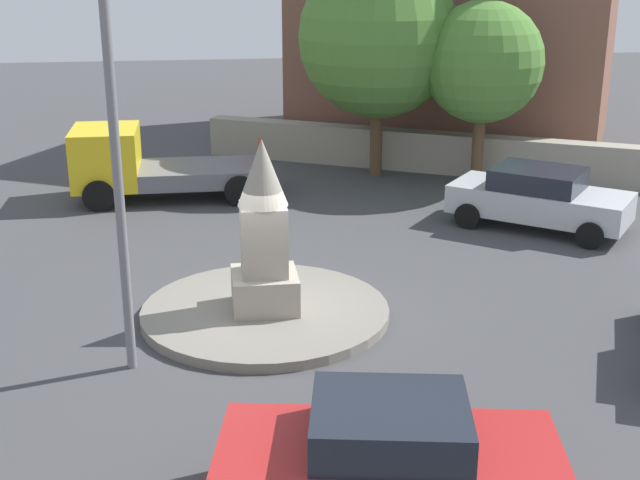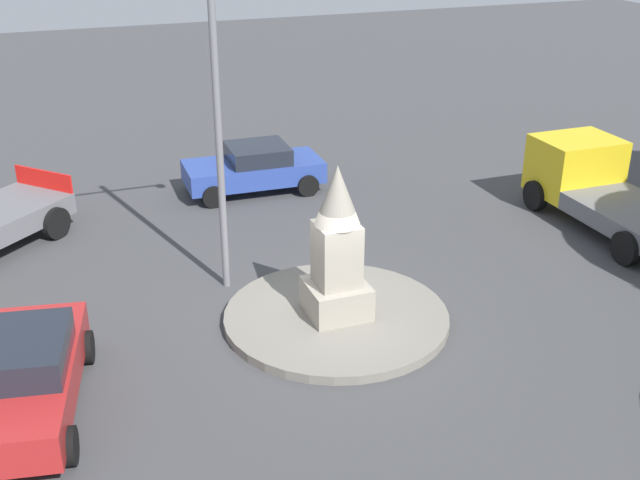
% 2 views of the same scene
% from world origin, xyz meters
% --- Properties ---
extents(ground_plane, '(80.00, 80.00, 0.00)m').
position_xyz_m(ground_plane, '(0.00, 0.00, 0.00)').
color(ground_plane, '#424244').
extents(traffic_island, '(4.73, 4.73, 0.19)m').
position_xyz_m(traffic_island, '(0.00, 0.00, 0.10)').
color(traffic_island, gray).
rests_on(traffic_island, ground).
extents(monument, '(1.23, 1.23, 3.27)m').
position_xyz_m(monument, '(0.00, 0.00, 1.66)').
color(monument, '#9E9687').
rests_on(monument, traffic_island).
extents(streetlamp, '(3.37, 0.28, 7.84)m').
position_xyz_m(streetlamp, '(-1.76, 2.38, 4.73)').
color(streetlamp, slate).
rests_on(streetlamp, ground).
extents(car_blue_near_island, '(4.08, 2.11, 1.41)m').
position_xyz_m(car_blue_near_island, '(0.54, 8.03, 0.73)').
color(car_blue_near_island, '#2D479E').
rests_on(car_blue_near_island, ground).
extents(car_red_waiting, '(2.59, 4.45, 1.51)m').
position_xyz_m(car_red_waiting, '(-6.17, -1.06, 0.77)').
color(car_red_waiting, '#B22323').
rests_on(car_red_waiting, ground).
extents(truck_yellow_far_side, '(2.47, 5.22, 2.01)m').
position_xyz_m(truck_yellow_far_side, '(8.65, 2.67, 0.97)').
color(truck_yellow_far_side, yellow).
rests_on(truck_yellow_far_side, ground).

